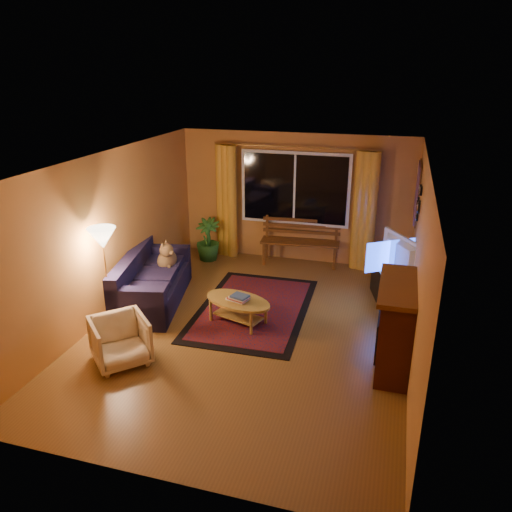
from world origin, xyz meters
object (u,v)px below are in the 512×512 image
(sofa, at_px, (153,279))
(armchair, at_px, (120,339))
(coffee_table, at_px, (238,311))
(bench, at_px, (300,253))
(floor_lamp, at_px, (107,279))
(tv_console, at_px, (393,290))

(sofa, bearing_deg, armchair, -88.85)
(sofa, xyz_separation_m, coffee_table, (1.56, -0.30, -0.21))
(bench, height_order, coffee_table, bench)
(armchair, xyz_separation_m, floor_lamp, (-0.63, 0.79, 0.43))
(bench, xyz_separation_m, coffee_table, (-0.41, -2.63, -0.03))
(floor_lamp, xyz_separation_m, coffee_table, (1.77, 0.65, -0.59))
(sofa, height_order, floor_lamp, floor_lamp)
(sofa, relative_size, tv_console, 1.50)
(tv_console, bearing_deg, sofa, 179.29)
(bench, distance_m, coffee_table, 2.66)
(floor_lamp, xyz_separation_m, tv_console, (3.99, 1.89, -0.50))
(bench, relative_size, floor_lamp, 0.97)
(sofa, bearing_deg, bench, 37.21)
(armchair, xyz_separation_m, tv_console, (3.35, 2.69, -0.07))
(armchair, bearing_deg, bench, 23.69)
(bench, relative_size, armchair, 2.17)
(bench, bearing_deg, tv_console, -42.64)
(floor_lamp, bearing_deg, coffee_table, 20.10)
(floor_lamp, relative_size, coffee_table, 1.45)
(armchair, bearing_deg, tv_console, -6.79)
(sofa, xyz_separation_m, floor_lamp, (-0.21, -0.95, 0.37))
(coffee_table, xyz_separation_m, tv_console, (2.22, 1.25, 0.08))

